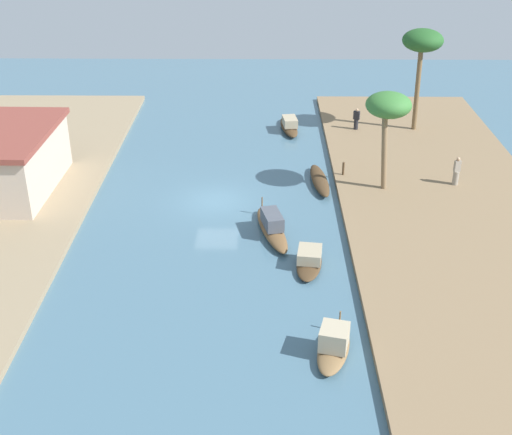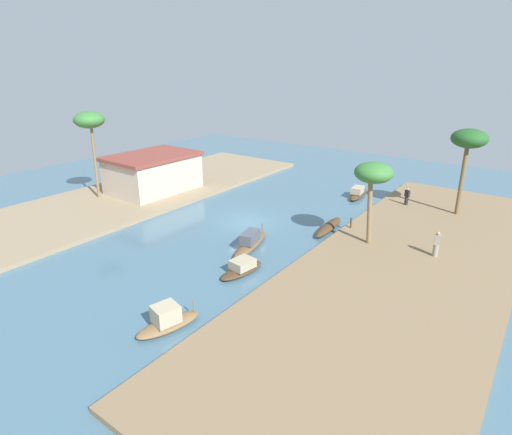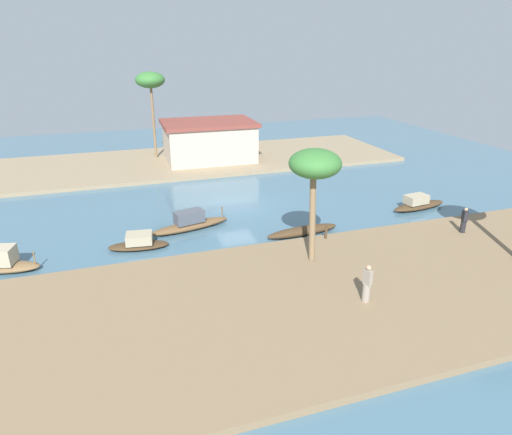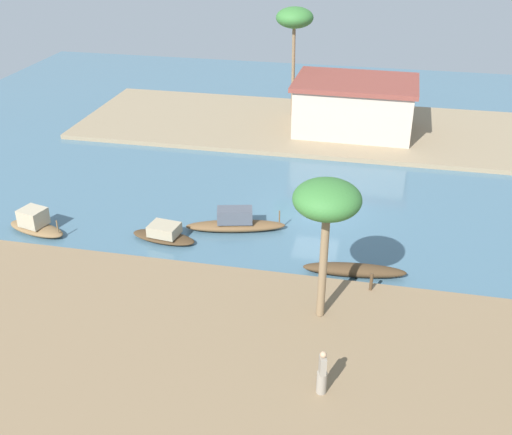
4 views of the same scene
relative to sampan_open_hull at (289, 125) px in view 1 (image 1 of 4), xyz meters
The scene contains 13 objects.
river_water 12.80m from the sampan_open_hull, 158.75° to the left, with size 64.85×64.85×0.00m, color #476B7F.
riverbank_left 14.68m from the sampan_open_hull, 144.32° to the right, with size 38.45×12.04×0.31m, color #846B4C.
sampan_open_hull is the anchor object (origin of this frame).
sampan_near_left_bank 25.81m from the sampan_open_hull, behind, with size 3.58×2.00×1.33m.
sampan_midstream 15.87m from the sampan_open_hull, behind, with size 5.26×2.23×1.24m.
sampan_with_tall_canopy 9.61m from the sampan_open_hull, behind, with size 4.77×1.34×0.54m.
sampan_foreground 19.06m from the sampan_open_hull, behind, with size 3.50×1.65×0.91m.
person_on_near_bank 4.90m from the sampan_open_hull, 96.03° to the right, with size 0.41×0.50×1.56m.
person_by_mooring 13.97m from the sampan_open_hull, 136.04° to the right, with size 0.44×0.44×1.76m.
mooring_post 9.22m from the sampan_open_hull, 160.48° to the right, with size 0.14×0.14×0.82m, color #4C3823.
palm_tree_left_near 12.78m from the sampan_open_hull, 154.12° to the right, with size 2.60×2.60×5.87m.
palm_tree_left_far 10.93m from the sampan_open_hull, 92.50° to the right, with size 2.82×2.82×7.20m.
riverside_building 20.49m from the sampan_open_hull, 122.40° to the left, with size 8.65×6.32×3.65m.
Camera 1 is at (-35.68, -2.76, 17.57)m, focal length 47.88 mm.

